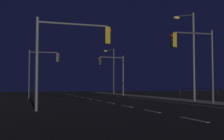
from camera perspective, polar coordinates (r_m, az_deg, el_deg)
name	(u,v)px	position (r m, az deg, el deg)	size (l,w,h in m)	color
ground_plane	(124,106)	(19.89, 2.37, -6.84)	(112.00, 112.00, 0.00)	black
sidewalk_right	(211,103)	(22.81, 18.31, -6.03)	(2.43, 77.00, 0.14)	gray
lane_markings_center	(110,103)	(23.24, -0.36, -6.29)	(0.14, 50.00, 0.01)	silver
lane_edge_line	(162,101)	(26.43, 9.51, -5.86)	(0.14, 53.00, 0.01)	silver
traffic_light_mid_right	(194,52)	(20.86, 15.34, 3.38)	(3.16, 0.36, 4.97)	#38383D
traffic_light_overhead_east	(72,46)	(16.43, -7.61, 4.62)	(4.17, 0.42, 4.93)	#4C4C51
traffic_light_far_center	(112,67)	(37.62, 0.01, 0.52)	(3.48, 0.55, 5.04)	#4C4C51
traffic_light_far_left	(43,65)	(32.80, -13.07, 1.02)	(3.25, 0.40, 5.17)	#2D3033
street_lamp_mid_block	(190,48)	(24.34, 14.69, 4.08)	(1.33, 1.20, 6.92)	#4C4C51
street_lamp_median	(112,67)	(45.32, 0.01, 0.64)	(1.37, 1.34, 6.83)	#38383D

